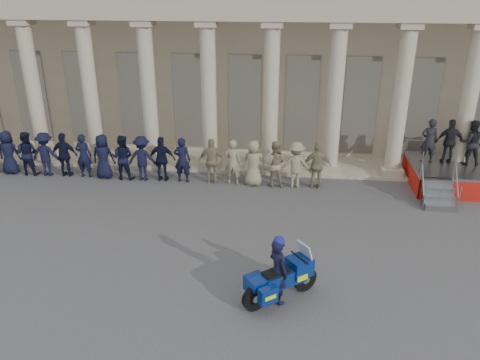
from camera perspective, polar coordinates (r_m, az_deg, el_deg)
name	(u,v)px	position (r m, az deg, el deg)	size (l,w,h in m)	color
ground	(206,271)	(13.67, -4.23, -11.02)	(90.00, 90.00, 0.00)	#464649
building	(255,47)	(26.17, 1.82, 15.94)	(40.00, 12.50, 9.00)	tan
officer_rank	(113,157)	(20.24, -15.27, 2.73)	(17.51, 0.72, 1.90)	black
reviewing_stand	(473,151)	(20.76, 26.56, 3.14)	(4.41, 4.19, 2.70)	gray
motorcycle	(282,278)	(12.27, 5.09, -11.87)	(1.90, 1.65, 1.46)	black
rider	(278,270)	(12.03, 4.66, -10.84)	(0.75, 0.79, 1.90)	black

